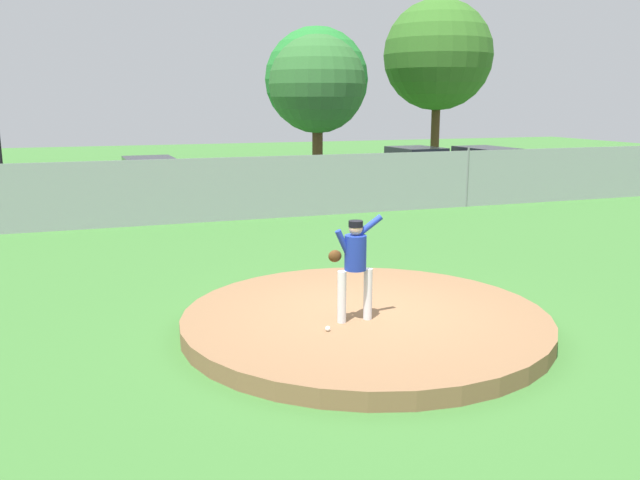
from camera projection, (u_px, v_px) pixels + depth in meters
name	position (u px, v px, depth m)	size (l,w,h in m)	color
ground_plane	(267.00, 249.00, 15.72)	(80.00, 80.00, 0.00)	#386B2D
asphalt_strip	(206.00, 199.00, 23.57)	(44.00, 7.00, 0.01)	#2B2B2D
pitchers_mound	(365.00, 321.00, 10.15)	(5.65, 5.65, 0.26)	brown
pitcher_youth	(355.00, 260.00, 9.57)	(0.82, 0.32, 1.58)	silver
baseball	(328.00, 329.00, 9.31)	(0.07, 0.07, 0.07)	white
chainlink_fence	(231.00, 189.00, 19.22)	(39.88, 0.07, 1.97)	gray
parked_car_charcoal	(151.00, 181.00, 22.54)	(1.97, 4.48, 1.57)	#232328
parked_car_champagne	(486.00, 168.00, 26.67)	(2.08, 4.73, 1.64)	tan
parked_car_teal	(416.00, 169.00, 26.62)	(2.15, 4.13, 1.65)	#146066
traffic_cone_orange	(53.00, 210.00, 19.62)	(0.40, 0.40, 0.55)	orange
tree_broad_right	(317.00, 85.00, 30.86)	(4.58, 4.58, 6.55)	#4C331E
tree_leaning_west	(317.00, 80.00, 31.93)	(5.04, 5.04, 7.02)	#4C331E
tree_bushy_near	(438.00, 55.00, 35.13)	(5.85, 5.85, 8.82)	#4C331E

